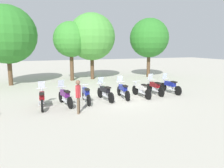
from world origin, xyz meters
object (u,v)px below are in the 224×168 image
object	(u,v)px
person_0	(78,94)
tree_1	(71,39)
motorcycle_3	(105,92)
motorcycle_7	(170,86)
motorcycle_4	(123,90)
motorcycle_2	(86,94)
motorcycle_0	(42,98)
tree_0	(7,35)
motorcycle_6	(155,87)
tree_3	(149,38)
tree_2	(92,37)
motorcycle_5	(141,89)
motorcycle_1	(65,96)

from	to	relation	value
person_0	tree_1	xyz separation A→B (m)	(1.63, 10.69, 2.93)
motorcycle_3	motorcycle_7	size ratio (longest dim) A/B	1.00
motorcycle_4	motorcycle_7	bearing A→B (deg)	-83.22
motorcycle_2	tree_1	world-z (taller)	tree_1
motorcycle_0	motorcycle_2	size ratio (longest dim) A/B	1.00
person_0	tree_0	distance (m)	11.05
motorcycle_4	person_0	size ratio (longest dim) A/B	1.31
motorcycle_6	tree_1	xyz separation A→B (m)	(-4.21, 8.21, 3.39)
tree_1	tree_3	distance (m)	8.19
motorcycle_4	motorcycle_7	xyz separation A→B (m)	(3.73, 0.22, 0.00)
motorcycle_0	tree_2	xyz separation A→B (m)	(5.34, 9.14, 3.67)
motorcycle_4	tree_2	bearing A→B (deg)	1.09
motorcycle_3	motorcycle_5	size ratio (longest dim) A/B	1.00
tree_1	tree_2	distance (m)	2.10
motorcycle_6	tree_2	bearing A→B (deg)	14.21
tree_3	motorcycle_5	bearing A→B (deg)	-122.55
motorcycle_4	tree_0	world-z (taller)	tree_0
motorcycle_2	tree_1	size ratio (longest dim) A/B	0.39
motorcycle_6	tree_2	distance (m)	9.38
motorcycle_1	person_0	size ratio (longest dim) A/B	1.29
motorcycle_5	motorcycle_6	world-z (taller)	motorcycle_6
motorcycle_6	tree_3	xyz separation A→B (m)	(3.97, 7.80, 3.61)
motorcycle_6	person_0	size ratio (longest dim) A/B	1.30
tree_0	tree_2	xyz separation A→B (m)	(7.46, 0.98, -0.03)
person_0	motorcycle_4	bearing A→B (deg)	60.10
motorcycle_1	tree_2	distance (m)	10.58
motorcycle_6	person_0	world-z (taller)	person_0
tree_3	tree_0	bearing A→B (deg)	-178.26
motorcycle_6	motorcycle_7	xyz separation A→B (m)	(1.24, -0.02, 0.00)
motorcycle_1	tree_1	distance (m)	9.71
motorcycle_6	motorcycle_3	bearing A→B (deg)	95.12
motorcycle_2	person_0	world-z (taller)	person_0
motorcycle_1	motorcycle_5	world-z (taller)	motorcycle_1
motorcycle_0	person_0	xyz separation A→B (m)	(1.63, -1.72, 0.46)
motorcycle_6	motorcycle_7	distance (m)	1.24
motorcycle_0	tree_1	distance (m)	10.13
tree_2	tree_3	size ratio (longest dim) A/B	1.05
person_0	tree_0	size ratio (longest dim) A/B	0.25
tree_0	tree_1	distance (m)	5.45
motorcycle_1	motorcycle_2	distance (m)	1.27
motorcycle_7	tree_2	xyz separation A→B (m)	(-3.38, 8.39, 3.67)
motorcycle_1	motorcycle_6	bearing A→B (deg)	-94.03
motorcycle_2	tree_2	world-z (taller)	tree_2
motorcycle_6	tree_0	world-z (taller)	tree_0
motorcycle_5	tree_3	distance (m)	10.35
motorcycle_0	tree_3	size ratio (longest dim) A/B	0.35
motorcycle_1	motorcycle_7	xyz separation A→B (m)	(7.48, 0.64, 0.00)
motorcycle_5	tree_2	xyz separation A→B (m)	(-0.89, 8.74, 3.69)
motorcycle_0	motorcycle_6	bearing A→B (deg)	-80.50
motorcycle_4	motorcycle_6	xyz separation A→B (m)	(2.49, 0.24, 0.00)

